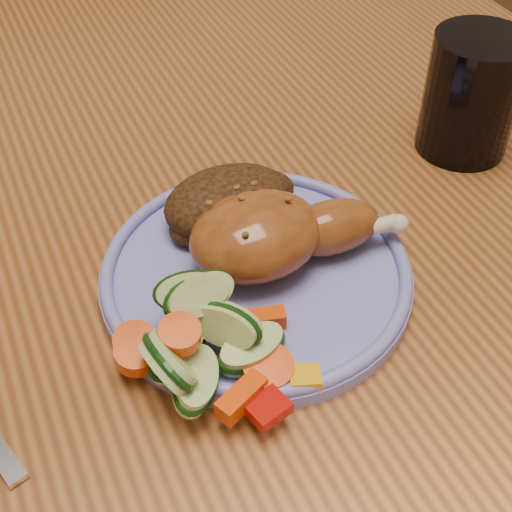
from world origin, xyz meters
The scene contains 8 objects.
dining_table centered at (0.00, 0.00, 0.67)m, with size 0.90×1.40×0.75m.
chair_far centered at (0.00, 0.63, 0.49)m, with size 0.42×0.42×0.91m.
plate centered at (-0.01, -0.05, 0.76)m, with size 0.23×0.23×0.01m, color #7578D0.
plate_rim centered at (-0.01, -0.05, 0.77)m, with size 0.23×0.23×0.01m, color #7578D0.
chicken_leg centered at (0.00, -0.04, 0.79)m, with size 0.16×0.09×0.05m.
rice_pilaf centered at (-0.01, 0.01, 0.78)m, with size 0.11×0.07×0.04m.
vegetable_pile centered at (-0.08, -0.11, 0.78)m, with size 0.12×0.12×0.06m.
drinking_glass centered at (0.23, 0.03, 0.80)m, with size 0.08×0.08×0.11m, color black.
Camera 1 is at (-0.17, -0.39, 1.14)m, focal length 50.00 mm.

